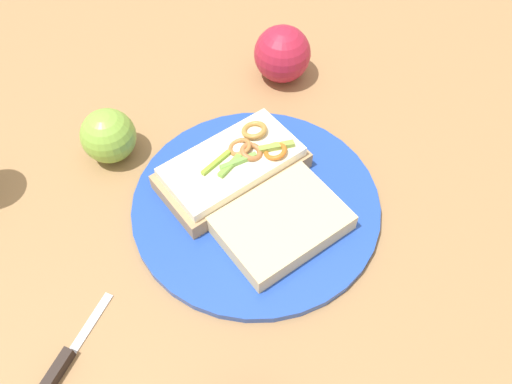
% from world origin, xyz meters
% --- Properties ---
extents(ground_plane, '(2.00, 2.00, 0.00)m').
position_xyz_m(ground_plane, '(0.00, 0.00, 0.00)').
color(ground_plane, '#9A7146').
rests_on(ground_plane, ground).
extents(plate, '(0.30, 0.30, 0.01)m').
position_xyz_m(plate, '(0.00, 0.00, 0.01)').
color(plate, '#2349B1').
rests_on(plate, ground_plane).
extents(sandwich, '(0.20, 0.17, 0.05)m').
position_xyz_m(sandwich, '(0.02, -0.04, 0.03)').
color(sandwich, tan).
rests_on(sandwich, plate).
extents(bread_slice_side, '(0.17, 0.16, 0.02)m').
position_xyz_m(bread_slice_side, '(-0.02, 0.04, 0.02)').
color(bread_slice_side, beige).
rests_on(bread_slice_side, plate).
extents(apple_1, '(0.10, 0.10, 0.07)m').
position_xyz_m(apple_1, '(0.18, -0.11, 0.04)').
color(apple_1, '#85B83F').
rests_on(apple_1, ground_plane).
extents(apple_2, '(0.11, 0.11, 0.08)m').
position_xyz_m(apple_2, '(-0.07, -0.23, 0.04)').
color(apple_2, '#AE1F37').
rests_on(apple_2, ground_plane).
extents(knife, '(0.07, 0.11, 0.01)m').
position_xyz_m(knife, '(0.22, 0.17, 0.01)').
color(knife, silver).
rests_on(knife, ground_plane).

